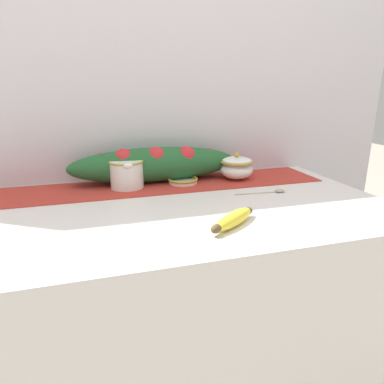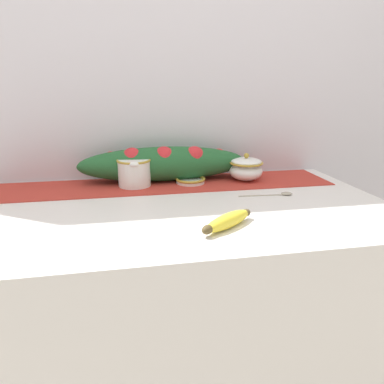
% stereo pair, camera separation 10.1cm
% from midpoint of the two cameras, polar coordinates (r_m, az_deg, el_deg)
% --- Properties ---
extents(countertop, '(1.34, 0.72, 0.90)m').
position_cam_midpoint_polar(countertop, '(1.27, -0.21, -21.76)').
color(countertop, silver).
rests_on(countertop, ground_plane).
extents(back_wall, '(2.14, 0.04, 2.40)m').
position_cam_midpoint_polar(back_wall, '(1.37, -3.25, 15.13)').
color(back_wall, silver).
rests_on(back_wall, ground_plane).
extents(table_runner, '(1.23, 0.24, 0.00)m').
position_cam_midpoint_polar(table_runner, '(1.26, -2.13, 1.25)').
color(table_runner, '#B23328').
rests_on(table_runner, countertop).
extents(cream_pitcher, '(0.12, 0.14, 0.10)m').
position_cam_midpoint_polar(cream_pitcher, '(1.24, -7.32, 3.39)').
color(cream_pitcher, white).
rests_on(cream_pitcher, countertop).
extents(sugar_bowl, '(0.13, 0.13, 0.11)m').
position_cam_midpoint_polar(sugar_bowl, '(1.33, 11.14, 3.86)').
color(sugar_bowl, white).
rests_on(sugar_bowl, countertop).
extents(small_dish, '(0.11, 0.11, 0.02)m').
position_cam_midpoint_polar(small_dish, '(1.28, 2.00, 1.95)').
color(small_dish, white).
rests_on(small_dish, countertop).
extents(banana, '(0.17, 0.13, 0.04)m').
position_cam_midpoint_polar(banana, '(0.89, 9.22, -4.83)').
color(banana, yellow).
rests_on(banana, countertop).
extents(spoon, '(0.18, 0.03, 0.01)m').
position_cam_midpoint_polar(spoon, '(1.20, 17.20, -0.33)').
color(spoon, '#A89E89').
rests_on(spoon, countertop).
extents(poinsettia_garland, '(0.64, 0.14, 0.13)m').
position_cam_midpoint_polar(poinsettia_garland, '(1.30, -2.48, 4.84)').
color(poinsettia_garland, '#235B2D').
rests_on(poinsettia_garland, countertop).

